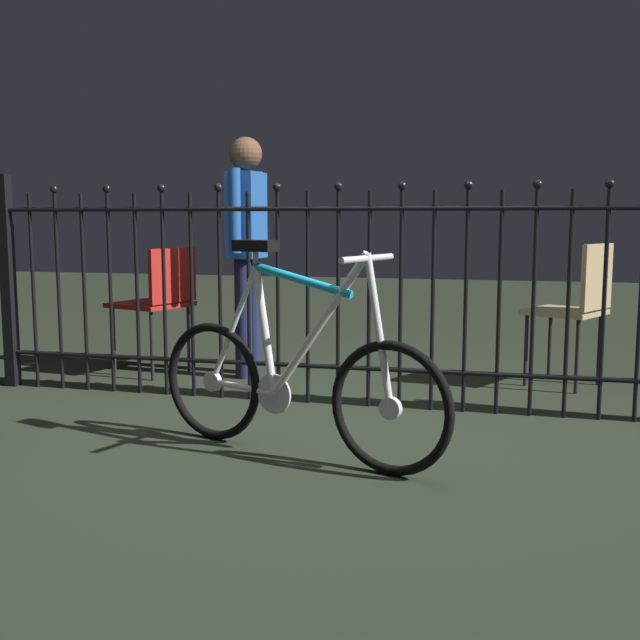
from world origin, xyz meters
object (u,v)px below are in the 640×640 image
at_px(chair_red, 159,297).
at_px(chair_tan, 578,301).
at_px(bicycle, 294,380).
at_px(person_visitor, 247,236).

distance_m(chair_red, chair_tan, 2.67).
bearing_deg(bicycle, chair_tan, 53.08).
bearing_deg(chair_tan, bicycle, -126.92).
xyz_separation_m(chair_red, person_visitor, (0.58, 0.11, 0.40)).
relative_size(chair_tan, person_visitor, 0.57).
bearing_deg(bicycle, person_visitor, 115.63).
xyz_separation_m(bicycle, person_visitor, (-0.77, 1.61, 0.58)).
bearing_deg(person_visitor, bicycle, -64.37).
relative_size(bicycle, chair_tan, 1.61).
distance_m(bicycle, person_visitor, 1.88).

